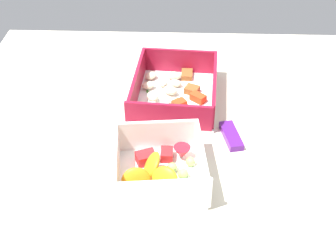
{
  "coord_description": "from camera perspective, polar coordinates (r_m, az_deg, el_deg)",
  "views": [
    {
      "loc": [
        59.3,
        2.11,
        52.54
      ],
      "look_at": [
        -1.42,
        -0.04,
        4.0
      ],
      "focal_mm": 48.52,
      "sensor_mm": 36.0,
      "label": 1
    }
  ],
  "objects": [
    {
      "name": "candy_bar",
      "position": [
        0.79,
        7.94,
        -1.23
      ],
      "size": [
        7.36,
        3.89,
        1.2
      ],
      "primitive_type": "cube",
      "rotation": [
        0.0,
        0.0,
        0.22
      ],
      "color": "#51197A",
      "rests_on": "table_surface"
    },
    {
      "name": "fruit_bowl",
      "position": [
        0.69,
        -1.12,
        -5.43
      ],
      "size": [
        15.08,
        14.81,
        6.18
      ],
      "rotation": [
        0.0,
        0.0,
        0.1
      ],
      "color": "white",
      "rests_on": "table_surface"
    },
    {
      "name": "pasta_container",
      "position": [
        0.87,
        0.87,
        4.27
      ],
      "size": [
        20.42,
        16.51,
        5.6
      ],
      "rotation": [
        0.0,
        0.0,
        -0.07
      ],
      "color": "white",
      "rests_on": "table_surface"
    },
    {
      "name": "table_surface",
      "position": [
        0.79,
        -0.01,
        -2.36
      ],
      "size": [
        80.0,
        80.0,
        2.0
      ],
      "primitive_type": "cube",
      "color": "beige",
      "rests_on": "ground"
    }
  ]
}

